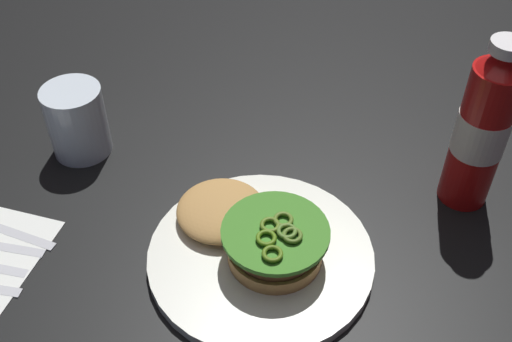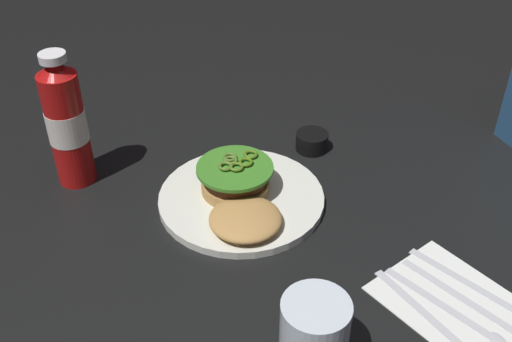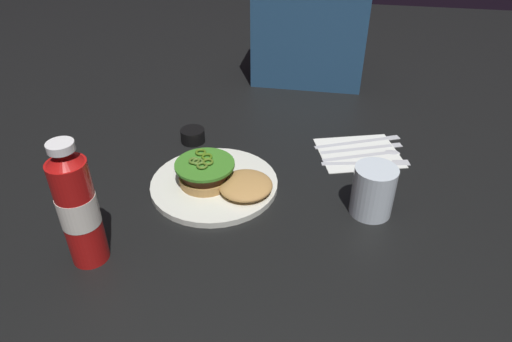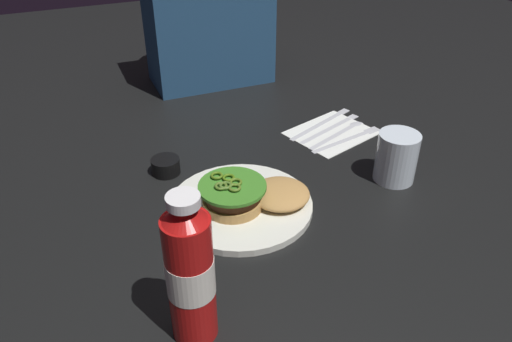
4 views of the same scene
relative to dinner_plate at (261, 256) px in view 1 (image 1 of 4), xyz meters
The scene contains 5 objects.
ground_plane 0.10m from the dinner_plate, 17.64° to the left, with size 3.00×3.00×0.00m, color black.
dinner_plate is the anchor object (origin of this frame).
burger_sandwich 0.03m from the dinner_plate, 31.93° to the right, with size 0.20×0.13×0.05m.
ketchup_bottle 0.30m from the dinner_plate, 123.73° to the right, with size 0.06×0.06×0.23m.
water_glass 0.32m from the dinner_plate, ahead, with size 0.08×0.08×0.10m, color silver.
Camera 1 is at (-0.34, 0.35, 0.57)m, focal length 43.10 mm.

